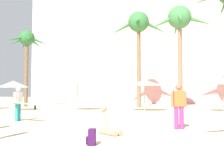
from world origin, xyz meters
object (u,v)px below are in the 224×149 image
palm_tree_right (27,45)px  person_mid_left (106,124)px  cafe_umbrella_2 (144,83)px  cafe_umbrella_1 (223,81)px  beach_towel (137,145)px  backpack (92,137)px  person_near_right (179,104)px  cafe_umbrella_0 (13,84)px  cafe_umbrella_4 (77,81)px  palm_tree_center (139,27)px  palm_tree_far_left (180,22)px  person_near_left (17,102)px

palm_tree_right → person_mid_left: palm_tree_right is taller
cafe_umbrella_2 → cafe_umbrella_1: bearing=-2.0°
cafe_umbrella_2 → beach_towel: bearing=-91.9°
backpack → person_near_right: person_near_right is taller
person_mid_left → cafe_umbrella_2: bearing=128.5°
cafe_umbrella_0 → person_near_right: cafe_umbrella_0 is taller
cafe_umbrella_2 → backpack: (-1.60, -12.34, -1.79)m
cafe_umbrella_4 → person_mid_left: bearing=-72.3°
person_near_right → beach_towel: bearing=143.5°
cafe_umbrella_4 → palm_tree_center: bearing=46.8°
cafe_umbrella_4 → person_mid_left: (3.46, -10.84, -1.81)m
backpack → person_mid_left: size_ratio=0.44×
cafe_umbrella_1 → cafe_umbrella_4: 10.23m
palm_tree_far_left → cafe_umbrella_0: 13.91m
cafe_umbrella_4 → backpack: cafe_umbrella_4 is taller
person_mid_left → palm_tree_far_left: bearing=118.5°
palm_tree_right → beach_towel: bearing=-59.0°
backpack → palm_tree_far_left: bearing=-109.4°
palm_tree_right → cafe_umbrella_0: (1.36, -5.44, -3.83)m
beach_towel → person_near_right: bearing=64.6°
palm_tree_center → cafe_umbrella_4: 8.29m
palm_tree_center → cafe_umbrella_4: (-4.50, -4.79, -5.05)m
person_mid_left → palm_tree_center: bearing=132.6°
cafe_umbrella_2 → person_near_left: size_ratio=0.97×
palm_tree_center → palm_tree_right: size_ratio=1.22×
person_near_left → palm_tree_right: bearing=-61.1°
person_mid_left → cafe_umbrella_4: bearing=154.1°
palm_tree_right → cafe_umbrella_0: size_ratio=3.22×
palm_tree_right → cafe_umbrella_1: size_ratio=2.99×
cafe_umbrella_1 → person_mid_left: cafe_umbrella_1 is taller
palm_tree_right → cafe_umbrella_1: (16.11, -5.27, -3.63)m
palm_tree_far_left → cafe_umbrella_0: bearing=-163.7°
palm_tree_far_left → palm_tree_center: palm_tree_center is taller
beach_towel → person_near_right: person_near_right is taller
cafe_umbrella_0 → palm_tree_center: bearing=31.7°
person_near_right → person_near_left: bearing=64.0°
beach_towel → person_near_left: person_near_left is taller
palm_tree_far_left → cafe_umbrella_0: (-12.40, -3.62, -5.15)m
cafe_umbrella_2 → person_near_left: (-6.06, -7.09, -1.10)m
cafe_umbrella_1 → person_near_left: cafe_umbrella_1 is taller
palm_tree_right → person_mid_left: bearing=-58.9°
palm_tree_center → cafe_umbrella_1: bearing=-43.4°
cafe_umbrella_4 → person_near_right: cafe_umbrella_4 is taller
palm_tree_center → beach_towel: (-0.01, -17.43, -7.19)m
palm_tree_far_left → cafe_umbrella_2: bearing=-132.2°
cafe_umbrella_1 → person_near_left: 13.35m
cafe_umbrella_4 → beach_towel: size_ratio=1.31×
backpack → cafe_umbrella_2: bearing=-100.5°
cafe_umbrella_1 → cafe_umbrella_4: bearing=176.6°
cafe_umbrella_4 → cafe_umbrella_1: bearing=-3.4°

